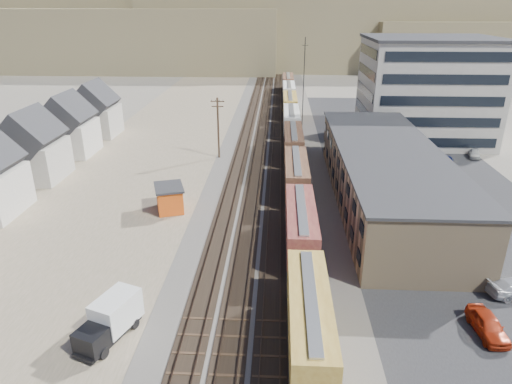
{
  "coord_description": "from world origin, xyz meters",
  "views": [
    {
      "loc": [
        1.29,
        -30.03,
        23.92
      ],
      "look_at": [
        -1.24,
        20.18,
        3.0
      ],
      "focal_mm": 32.0,
      "sensor_mm": 36.0,
      "label": 1
    }
  ],
  "objects_px": {
    "maintenance_shed": "(170,198)",
    "utility_pole_north": "(218,127)",
    "parked_car_blue": "(436,156)",
    "freight_train": "(292,129)",
    "box_truck": "(110,320)",
    "parked_car_red": "(488,325)"
  },
  "relations": [
    {
      "from": "maintenance_shed",
      "to": "utility_pole_north",
      "type": "bearing_deg",
      "value": 80.61
    },
    {
      "from": "utility_pole_north",
      "to": "box_truck",
      "type": "xyz_separation_m",
      "value": [
        -2.73,
        -44.3,
        -3.71
      ]
    },
    {
      "from": "parked_car_red",
      "to": "parked_car_blue",
      "type": "distance_m",
      "value": 43.79
    },
    {
      "from": "parked_car_blue",
      "to": "box_truck",
      "type": "bearing_deg",
      "value": -154.23
    },
    {
      "from": "box_truck",
      "to": "maintenance_shed",
      "type": "distance_m",
      "value": 23.32
    },
    {
      "from": "freight_train",
      "to": "maintenance_shed",
      "type": "distance_m",
      "value": 33.31
    },
    {
      "from": "maintenance_shed",
      "to": "parked_car_red",
      "type": "distance_m",
      "value": 36.75
    },
    {
      "from": "maintenance_shed",
      "to": "parked_car_blue",
      "type": "distance_m",
      "value": 44.52
    },
    {
      "from": "maintenance_shed",
      "to": "parked_car_red",
      "type": "bearing_deg",
      "value": -35.83
    },
    {
      "from": "freight_train",
      "to": "utility_pole_north",
      "type": "distance_m",
      "value": 15.06
    },
    {
      "from": "maintenance_shed",
      "to": "parked_car_red",
      "type": "height_order",
      "value": "maintenance_shed"
    },
    {
      "from": "freight_train",
      "to": "box_truck",
      "type": "relative_size",
      "value": 19.21
    },
    {
      "from": "box_truck",
      "to": "parked_car_blue",
      "type": "xyz_separation_m",
      "value": [
        38.36,
        44.59,
        -0.77
      ]
    },
    {
      "from": "freight_train",
      "to": "parked_car_blue",
      "type": "height_order",
      "value": "freight_train"
    },
    {
      "from": "utility_pole_north",
      "to": "box_truck",
      "type": "distance_m",
      "value": 44.54
    },
    {
      "from": "utility_pole_north",
      "to": "parked_car_red",
      "type": "distance_m",
      "value": 50.19
    },
    {
      "from": "maintenance_shed",
      "to": "parked_car_blue",
      "type": "height_order",
      "value": "maintenance_shed"
    },
    {
      "from": "parked_car_red",
      "to": "box_truck",
      "type": "bearing_deg",
      "value": -179.98
    },
    {
      "from": "maintenance_shed",
      "to": "box_truck",
      "type": "bearing_deg",
      "value": -88.18
    },
    {
      "from": "freight_train",
      "to": "parked_car_red",
      "type": "xyz_separation_m",
      "value": [
        14.01,
        -50.82,
        -2.0
      ]
    },
    {
      "from": "box_truck",
      "to": "parked_car_red",
      "type": "height_order",
      "value": "box_truck"
    },
    {
      "from": "box_truck",
      "to": "maintenance_shed",
      "type": "xyz_separation_m",
      "value": [
        -0.74,
        23.31,
        0.05
      ]
    }
  ]
}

